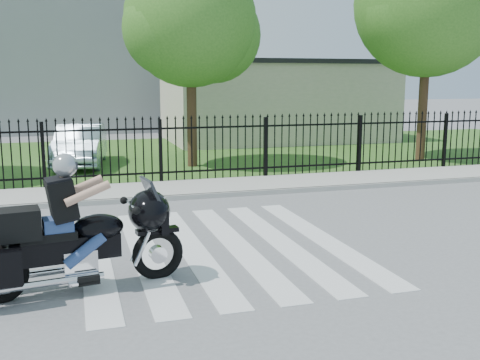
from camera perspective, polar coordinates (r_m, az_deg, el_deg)
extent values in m
plane|color=slate|center=(9.74, -2.54, -6.88)|extent=(120.00, 120.00, 0.00)
cube|color=#ADAAA3|center=(14.49, -7.39, -1.01)|extent=(40.00, 2.00, 0.12)
cube|color=#ADAAA3|center=(13.52, -6.69, -1.80)|extent=(40.00, 0.12, 0.12)
cube|color=#2E591E|center=(21.35, -10.45, 2.39)|extent=(40.00, 12.00, 0.02)
cube|color=black|center=(15.41, -8.02, 0.75)|extent=(26.00, 0.04, 0.05)
cube|color=black|center=(15.26, -8.13, 5.20)|extent=(26.00, 0.04, 0.05)
cylinder|color=#382316|center=(18.44, -4.94, 7.77)|extent=(0.32, 0.32, 4.16)
sphere|color=#336B1E|center=(18.51, -5.07, 15.84)|extent=(4.20, 4.20, 4.20)
cylinder|color=#382316|center=(20.70, 18.15, 8.46)|extent=(0.32, 0.32, 4.80)
sphere|color=#336B1E|center=(20.85, 18.63, 16.72)|extent=(5.00, 5.00, 5.00)
cube|color=beige|center=(26.71, 3.66, 7.84)|extent=(10.00, 6.00, 3.50)
cube|color=black|center=(26.70, 3.70, 11.81)|extent=(10.20, 6.20, 0.20)
cube|color=gray|center=(35.18, -18.45, 14.86)|extent=(15.00, 10.00, 12.00)
torus|color=black|center=(8.29, -8.35, -7.45)|extent=(0.78, 0.25, 0.76)
cube|color=black|center=(7.97, -17.23, -6.70)|extent=(1.46, 0.47, 0.33)
ellipsoid|color=black|center=(7.97, -14.17, -4.66)|extent=(0.74, 0.53, 0.36)
cube|color=black|center=(7.89, -18.91, -5.38)|extent=(0.76, 0.45, 0.11)
cube|color=silver|center=(8.05, -15.98, -7.88)|extent=(0.48, 0.39, 0.33)
ellipsoid|color=black|center=(8.09, -9.22, -3.13)|extent=(0.70, 0.87, 0.60)
cube|color=black|center=(7.82, -21.57, -4.19)|extent=(0.58, 0.49, 0.40)
cube|color=navy|center=(7.87, -18.00, -4.37)|extent=(0.42, 0.38, 0.20)
sphere|color=#ABAFB3|center=(7.73, -17.35, 1.43)|extent=(0.32, 0.32, 0.32)
imported|color=#A4BDCE|center=(19.36, -15.93, 3.44)|extent=(1.97, 4.29, 1.36)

